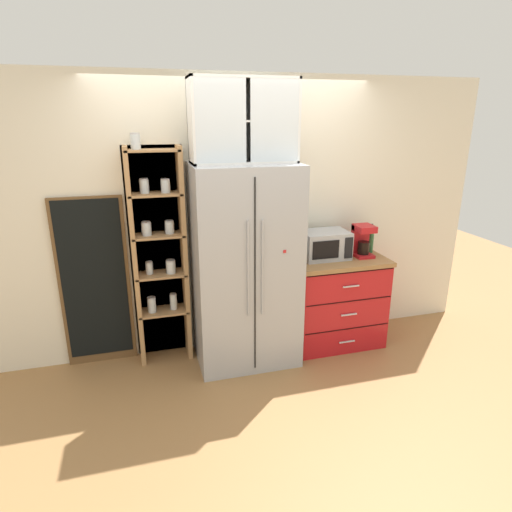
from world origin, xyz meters
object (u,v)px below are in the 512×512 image
refrigerator (245,267)px  mug_sage (339,254)px  mug_charcoal (338,253)px  bottle_cobalt (336,245)px  chalkboard_menu (95,283)px  bottle_green (371,240)px  coffee_maker (362,240)px  microwave (325,245)px

refrigerator → mug_sage: refrigerator is taller
mug_sage → mug_charcoal: 0.04m
mug_charcoal → bottle_cobalt: bottle_cobalt is taller
mug_sage → chalkboard_menu: 2.26m
mug_charcoal → bottle_green: bottle_green is taller
coffee_maker → mug_sage: coffee_maker is taller
mug_charcoal → bottle_green: (0.38, 0.06, 0.08)m
refrigerator → chalkboard_menu: (-1.30, 0.30, -0.13)m
refrigerator → mug_sage: (0.93, 0.03, 0.03)m
mug_charcoal → chalkboard_menu: 2.25m
coffee_maker → chalkboard_menu: bearing=174.3°
coffee_maker → mug_sage: 0.27m
bottle_green → coffee_maker: bearing=-150.8°
refrigerator → microwave: bearing=6.7°
microwave → mug_sage: (0.13, -0.07, -0.09)m
mug_charcoal → chalkboard_menu: size_ratio=0.07×
microwave → mug_charcoal: 0.16m
microwave → bottle_green: bearing=4.1°
mug_sage → chalkboard_menu: bearing=173.1°
chalkboard_menu → bottle_cobalt: bearing=-4.7°
microwave → chalkboard_menu: 2.13m
coffee_maker → bottle_cobalt: 0.26m
refrigerator → bottle_green: size_ratio=6.28×
refrigerator → coffee_maker: refrigerator is taller
bottle_green → mug_sage: bearing=-165.2°
coffee_maker → mug_charcoal: 0.27m
mug_sage → chalkboard_menu: size_ratio=0.08×
microwave → mug_charcoal: size_ratio=4.09×
microwave → mug_charcoal: bearing=-12.1°
refrigerator → microwave: size_ratio=4.12×
refrigerator → chalkboard_menu: bearing=167.1°
bottle_green → microwave: bearing=-175.9°
microwave → chalkboard_menu: bearing=174.5°
coffee_maker → bottle_cobalt: (-0.25, 0.06, -0.04)m
bottle_cobalt → mug_charcoal: bearing=-87.6°
coffee_maker → mug_charcoal: size_ratio=2.88×
bottle_cobalt → chalkboard_menu: 2.25m
coffee_maker → refrigerator: bearing=-177.4°
mug_charcoal → refrigerator: bearing=-175.9°
mug_charcoal → bottle_cobalt: bearing=92.4°
refrigerator → bottle_cobalt: (0.93, 0.12, 0.10)m
mug_sage → bottle_green: bearing=14.8°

